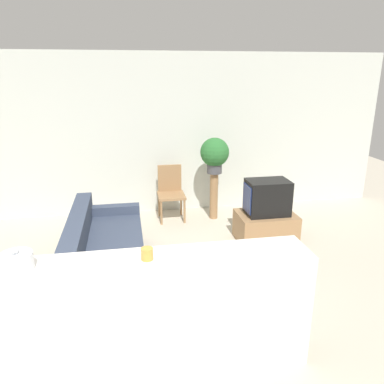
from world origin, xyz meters
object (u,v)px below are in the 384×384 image
(wooden_chair, at_px, (171,190))
(potted_plant, at_px, (215,154))
(couch, at_px, (104,256))
(television, at_px, (267,197))
(decorative_bowl, at_px, (16,262))

(wooden_chair, xyz_separation_m, potted_plant, (0.71, -0.13, 0.62))
(couch, xyz_separation_m, wooden_chair, (1.02, 1.78, 0.21))
(couch, height_order, potted_plant, potted_plant)
(couch, bearing_deg, television, 16.17)
(potted_plant, bearing_deg, wooden_chair, 169.35)
(wooden_chair, bearing_deg, television, -41.84)
(couch, height_order, wooden_chair, wooden_chair)
(wooden_chair, relative_size, decorative_bowl, 3.81)
(couch, height_order, television, television)
(potted_plant, bearing_deg, couch, -136.39)
(couch, distance_m, potted_plant, 2.53)
(decorative_bowl, bearing_deg, potted_plant, 55.11)
(television, distance_m, potted_plant, 1.22)
(potted_plant, relative_size, decorative_bowl, 2.47)
(couch, distance_m, television, 2.40)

